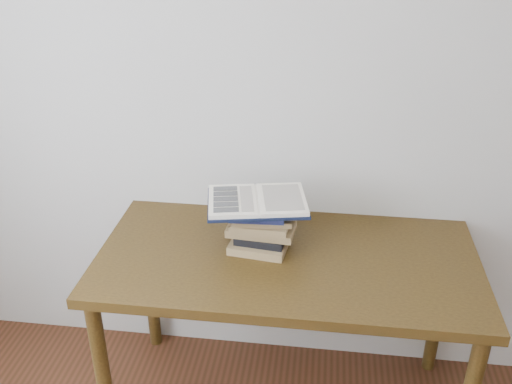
# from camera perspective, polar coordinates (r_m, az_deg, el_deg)

# --- Properties ---
(room_shell) EXTENTS (3.54, 3.54, 2.62)m
(room_shell) POSITION_cam_1_polar(r_m,az_deg,el_deg) (0.73, -17.58, -11.07)
(room_shell) COLOR beige
(room_shell) RESTS_ON ground
(desk) EXTENTS (1.50, 0.75, 0.80)m
(desk) POSITION_cam_1_polar(r_m,az_deg,el_deg) (2.32, 3.09, -8.35)
(desk) COLOR #483212
(desk) RESTS_ON ground
(book_stack) EXTENTS (0.27, 0.21, 0.18)m
(book_stack) POSITION_cam_1_polar(r_m,az_deg,el_deg) (2.27, 0.41, -3.54)
(book_stack) COLOR olive
(book_stack) RESTS_ON desk
(open_book) EXTENTS (0.43, 0.34, 0.03)m
(open_book) POSITION_cam_1_polar(r_m,az_deg,el_deg) (2.23, 0.12, -0.93)
(open_book) COLOR black
(open_book) RESTS_ON book_stack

